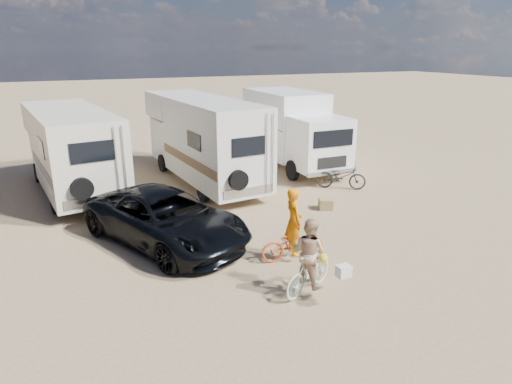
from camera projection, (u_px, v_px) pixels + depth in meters
name	position (u px, v px, depth m)	size (l,w,h in m)	color
ground	(289.00, 241.00, 12.23)	(140.00, 140.00, 0.00)	tan
rv_main	(203.00, 141.00, 17.23)	(2.14, 7.55, 3.28)	white
rv_left	(72.00, 152.00, 16.05)	(2.34, 6.95, 3.01)	white
box_truck	(294.00, 131.00, 19.45)	(2.29, 6.32, 3.26)	white
dark_suv	(165.00, 218.00, 11.97)	(2.37, 5.14, 1.43)	black
bike_man	(293.00, 244.00, 11.07)	(0.57, 1.65, 0.87)	#CE4B17
bike_woman	(309.00, 272.00, 9.59)	(0.44, 1.55, 0.93)	#B6C2A4
rider_man	(293.00, 228.00, 10.94)	(0.62, 0.41, 1.71)	orange
rider_woman	(309.00, 260.00, 9.50)	(0.74, 0.58, 1.53)	tan
bike_parked	(341.00, 176.00, 16.68)	(0.64, 1.84, 0.97)	#262826
cooler	(163.00, 213.00, 13.67)	(0.62, 0.45, 0.49)	#235B7C
crate	(326.00, 204.00, 14.65)	(0.43, 0.43, 0.35)	olive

